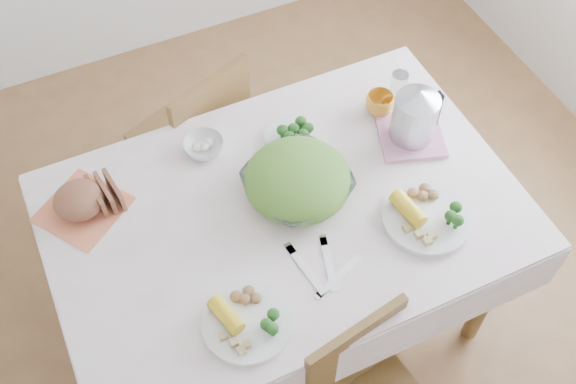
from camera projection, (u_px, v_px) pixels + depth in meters
name	position (u px, v px, depth m)	size (l,w,h in m)	color
floor	(286.00, 313.00, 2.78)	(3.60, 3.60, 0.00)	brown
dining_table	(285.00, 269.00, 2.48)	(1.40, 0.90, 0.75)	brown
tablecloth	(285.00, 210.00, 2.17)	(1.50, 1.00, 0.01)	white
chair_far	(188.00, 128.00, 2.76)	(0.39, 0.39, 0.86)	brown
salad_bowl	(297.00, 184.00, 2.18)	(0.33, 0.33, 0.08)	white
dinner_plate_left	(247.00, 322.00, 1.92)	(0.26, 0.26, 0.02)	white
dinner_plate_right	(426.00, 217.00, 2.14)	(0.29, 0.29, 0.02)	white
broccoli_plate	(293.00, 138.00, 2.33)	(0.21, 0.21, 0.02)	beige
napkin	(83.00, 209.00, 2.16)	(0.24, 0.24, 0.00)	#E4764D
bread_loaf	(79.00, 199.00, 2.12)	(0.16, 0.16, 0.10)	brown
fruit_bowl	(204.00, 146.00, 2.29)	(0.14, 0.14, 0.04)	white
yellow_mug	(380.00, 104.00, 2.38)	(0.10, 0.10, 0.08)	gold
glass_tumbler	(399.00, 84.00, 2.41)	(0.06, 0.06, 0.11)	white
pink_tray	(410.00, 136.00, 2.34)	(0.22, 0.22, 0.02)	#CE7EA3
electric_kettle	(415.00, 114.00, 2.25)	(0.15, 0.15, 0.21)	#B2B5BA
fork_left	(306.00, 269.00, 2.04)	(0.02, 0.20, 0.00)	silver
fork_right	(328.00, 264.00, 2.05)	(0.02, 0.19, 0.00)	silver
knife	(339.00, 276.00, 2.02)	(0.02, 0.19, 0.00)	silver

